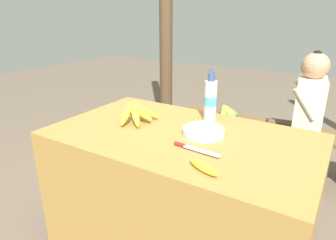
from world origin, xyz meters
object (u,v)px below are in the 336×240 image
at_px(knife, 190,148).
at_px(support_post_near, 166,19).
at_px(banana_bunch_ripe, 136,112).
at_px(loose_banana_front, 204,167).
at_px(serving_bowl, 203,131).
at_px(water_bottle, 210,100).
at_px(seated_vendor, 301,109).
at_px(wooden_bench, 274,133).
at_px(banana_bunch_green, 227,111).

height_order(knife, support_post_near, support_post_near).
bearing_deg(knife, banana_bunch_ripe, 164.74).
xyz_separation_m(loose_banana_front, knife, (-0.14, 0.15, -0.01)).
height_order(banana_bunch_ripe, support_post_near, support_post_near).
relative_size(serving_bowl, loose_banana_front, 1.34).
distance_m(water_bottle, support_post_near, 1.75).
distance_m(knife, seated_vendor, 1.33).
bearing_deg(banana_bunch_ripe, seated_vendor, 56.91).
bearing_deg(loose_banana_front, support_post_near, 125.94).
bearing_deg(knife, support_post_near, 129.71).
bearing_deg(loose_banana_front, seated_vendor, 83.70).
bearing_deg(loose_banana_front, wooden_bench, 91.08).
relative_size(serving_bowl, water_bottle, 0.71).
bearing_deg(serving_bowl, wooden_bench, 83.00).
bearing_deg(banana_bunch_green, knife, -76.56).
bearing_deg(banana_bunch_green, loose_banana_front, -72.76).
xyz_separation_m(banana_bunch_ripe, loose_banana_front, (0.58, -0.31, -0.05)).
distance_m(wooden_bench, support_post_near, 1.65).
relative_size(water_bottle, wooden_bench, 0.18).
xyz_separation_m(banana_bunch_green, support_post_near, (-0.90, 0.39, 0.77)).
distance_m(water_bottle, seated_vendor, 0.97).
relative_size(seated_vendor, support_post_near, 0.43).
bearing_deg(support_post_near, wooden_bench, -16.26).
distance_m(knife, support_post_near, 2.16).
bearing_deg(wooden_bench, banana_bunch_ripe, -115.19).
height_order(water_bottle, banana_bunch_green, water_bottle).
height_order(serving_bowl, wooden_bench, serving_bowl).
bearing_deg(wooden_bench, seated_vendor, -11.69).
distance_m(serving_bowl, wooden_bench, 1.20).
relative_size(wooden_bench, banana_bunch_green, 6.38).
xyz_separation_m(water_bottle, support_post_near, (-1.12, 1.29, 0.41)).
bearing_deg(seated_vendor, loose_banana_front, 75.74).
bearing_deg(banana_bunch_ripe, support_post_near, 116.46).
bearing_deg(loose_banana_front, banana_bunch_ripe, 151.85).
height_order(knife, wooden_bench, knife).
bearing_deg(seated_vendor, knife, 68.89).
distance_m(banana_bunch_ripe, banana_bunch_green, 1.21).
bearing_deg(wooden_bench, loose_banana_front, -88.92).
relative_size(knife, wooden_bench, 0.15).
height_order(serving_bowl, knife, serving_bowl).
xyz_separation_m(loose_banana_front, seated_vendor, (0.16, 1.44, -0.12)).
height_order(banana_bunch_ripe, loose_banana_front, banana_bunch_ripe).
distance_m(banana_bunch_ripe, seated_vendor, 1.36).
bearing_deg(banana_bunch_green, serving_bowl, -75.50).
relative_size(water_bottle, loose_banana_front, 1.87).
bearing_deg(serving_bowl, knife, -82.83).
bearing_deg(banana_bunch_green, wooden_bench, 0.33).
bearing_deg(loose_banana_front, water_bottle, 112.19).
distance_m(loose_banana_front, support_post_near, 2.36).
distance_m(loose_banana_front, banana_bunch_green, 1.57).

